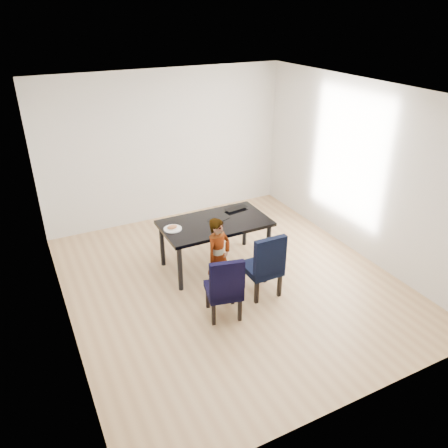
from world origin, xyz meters
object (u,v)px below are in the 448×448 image
plate (173,229)px  laptop (234,207)px  dining_table (215,244)px  child (219,257)px  chair_right (262,263)px  chair_left (223,285)px

plate → laptop: size_ratio=0.70×
dining_table → laptop: 0.69m
child → laptop: 1.22m
child → plate: bearing=96.5°
child → laptop: bearing=30.1°
dining_table → laptop: (0.48, 0.30, 0.39)m
child → chair_right: bearing=-50.1°
chair_left → child: 0.52m
chair_left → chair_right: size_ratio=0.94×
chair_right → laptop: (0.22, 1.23, 0.29)m
child → dining_table: bearing=46.3°
plate → chair_left: bearing=-79.6°
chair_left → plate: chair_left is taller
child → plate: child is taller
chair_right → dining_table: bearing=106.5°
chair_right → child: size_ratio=0.84×
dining_table → laptop: size_ratio=4.30×
plate → laptop: bearing=12.1°
chair_right → child: child is taller
plate → laptop: laptop is taller
chair_left → child: size_ratio=0.79×
dining_table → chair_left: size_ratio=1.78×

